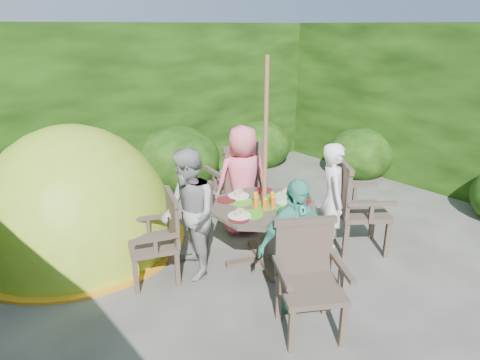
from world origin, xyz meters
TOP-DOWN VIEW (x-y plane):
  - ground at (0.00, 0.00)m, footprint 60.00×60.00m
  - hedge_enclosure at (0.00, 1.33)m, footprint 9.00×9.00m
  - patio_table at (0.05, 0.66)m, footprint 1.52×1.52m
  - parasol_pole at (0.04, 0.66)m, footprint 0.06×0.06m
  - garden_chair_right at (1.05, 0.25)m, footprint 0.79×0.81m
  - garden_chair_left at (-0.97, 1.10)m, footprint 0.61×0.65m
  - garden_chair_back at (0.50, 1.65)m, footprint 0.71×0.65m
  - garden_chair_front at (-0.38, -0.35)m, footprint 0.72×0.69m
  - child_right at (0.78, 0.34)m, footprint 0.54×0.56m
  - child_left at (-0.69, 0.98)m, footprint 0.68×0.77m
  - child_back at (0.36, 1.40)m, footprint 0.78×0.65m
  - child_front at (-0.27, -0.07)m, footprint 0.78×0.44m
  - dome_tent at (-1.35, 2.38)m, footprint 2.88×2.88m

SIDE VIEW (x-z plane):
  - ground at x=0.00m, z-range 0.00..0.00m
  - dome_tent at x=-1.35m, z-range -1.43..1.43m
  - garden_chair_left at x=-0.97m, z-range 0.03..0.90m
  - garden_chair_front at x=-0.38m, z-range 0.03..0.95m
  - garden_chair_right at x=1.05m, z-range 0.03..1.05m
  - garden_chair_back at x=0.50m, z-range 0.04..1.09m
  - patio_table at x=0.05m, z-range 0.16..0.97m
  - child_front at x=-0.27m, z-range 0.00..1.25m
  - child_right at x=0.78m, z-range 0.00..1.29m
  - child_left at x=-0.69m, z-range 0.00..1.35m
  - child_back at x=0.36m, z-range 0.00..1.36m
  - parasol_pole at x=0.04m, z-range 0.00..2.20m
  - hedge_enclosure at x=0.00m, z-range 0.00..2.50m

